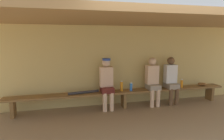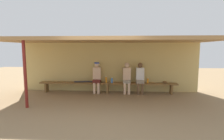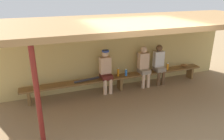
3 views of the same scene
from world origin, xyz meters
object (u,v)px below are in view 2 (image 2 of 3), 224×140
object	(u,v)px
water_bottle_clear	(148,81)
baseball_glove_dark_brown	(165,82)
support_post	(25,75)
player_near_post	(140,77)
water_bottle_blue	(106,80)
player_middle	(127,77)
baseball_bat	(83,82)
bench	(108,84)
water_bottle_orange	(112,80)
player_with_sunglasses	(97,76)

from	to	relation	value
water_bottle_clear	baseball_glove_dark_brown	xyz separation A→B (m)	(0.74, 0.06, -0.07)
baseball_glove_dark_brown	support_post	bearing A→B (deg)	-107.52
player_near_post	baseball_glove_dark_brown	bearing A→B (deg)	0.99
water_bottle_blue	player_middle	bearing A→B (deg)	-0.33
water_bottle_clear	baseball_bat	xyz separation A→B (m)	(-2.81, 0.04, -0.08)
bench	player_middle	world-z (taller)	player_middle
bench	player_middle	distance (m)	0.91
baseball_bat	player_middle	bearing A→B (deg)	-8.39
water_bottle_orange	baseball_glove_dark_brown	size ratio (longest dim) A/B	0.96
baseball_bat	water_bottle_orange	bearing A→B (deg)	-10.09
water_bottle_orange	baseball_bat	bearing A→B (deg)	178.38
bench	water_bottle_blue	xyz separation A→B (m)	(-0.06, 0.01, 0.20)
baseball_glove_dark_brown	water_bottle_blue	bearing A→B (deg)	-130.35
bench	player_with_sunglasses	world-z (taller)	player_with_sunglasses
player_with_sunglasses	bench	bearing A→B (deg)	-0.44
bench	water_bottle_clear	bearing A→B (deg)	-1.19
player_with_sunglasses	water_bottle_blue	world-z (taller)	player_with_sunglasses
water_bottle_clear	baseball_glove_dark_brown	world-z (taller)	water_bottle_clear
bench	water_bottle_orange	xyz separation A→B (m)	(0.19, -0.04, 0.18)
water_bottle_blue	support_post	bearing A→B (deg)	-139.13
support_post	baseball_glove_dark_brown	size ratio (longest dim) A/B	9.17
water_bottle_orange	water_bottle_blue	bearing A→B (deg)	170.11
bench	baseball_glove_dark_brown	size ratio (longest dim) A/B	25.00
player_middle	player_near_post	xyz separation A→B (m)	(0.57, 0.00, 0.00)
player_with_sunglasses	baseball_glove_dark_brown	world-z (taller)	player_with_sunglasses
water_bottle_orange	water_bottle_clear	bearing A→B (deg)	-0.01
support_post	player_with_sunglasses	xyz separation A→B (m)	(2.03, 2.10, -0.35)
water_bottle_orange	baseball_bat	size ratio (longest dim) A/B	0.29
water_bottle_clear	baseball_bat	bearing A→B (deg)	179.27
player_with_sunglasses	player_near_post	xyz separation A→B (m)	(1.88, -0.00, -0.02)
player_middle	player_near_post	world-z (taller)	same
bench	support_post	bearing A→B (deg)	-139.91
support_post	player_middle	size ratio (longest dim) A/B	1.65
player_with_sunglasses	water_bottle_blue	xyz separation A→B (m)	(0.41, 0.00, -0.16)
support_post	player_middle	distance (m)	3.96
support_post	bench	xyz separation A→B (m)	(2.49, 2.10, -0.71)
player_near_post	baseball_glove_dark_brown	distance (m)	1.08
support_post	player_near_post	xyz separation A→B (m)	(3.91, 2.10, -0.37)
baseball_glove_dark_brown	baseball_bat	xyz separation A→B (m)	(-3.55, -0.02, -0.01)
player_middle	baseball_glove_dark_brown	bearing A→B (deg)	0.64
baseball_bat	baseball_glove_dark_brown	bearing A→B (deg)	-8.13
player_with_sunglasses	player_middle	bearing A→B (deg)	-0.02
player_with_sunglasses	water_bottle_clear	world-z (taller)	player_with_sunglasses
player_with_sunglasses	water_bottle_blue	size ratio (longest dim) A/B	4.91
water_bottle_orange	baseball_glove_dark_brown	bearing A→B (deg)	1.43
support_post	player_middle	xyz separation A→B (m)	(3.34, 2.10, -0.37)
water_bottle_blue	water_bottle_orange	distance (m)	0.26
support_post	player_near_post	size ratio (longest dim) A/B	1.65
player_near_post	water_bottle_blue	distance (m)	1.48
water_bottle_clear	water_bottle_orange	distance (m)	1.54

